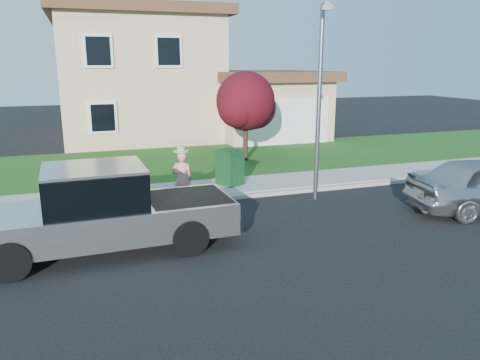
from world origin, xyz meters
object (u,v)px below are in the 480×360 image
object	(u,v)px
pickup_truck	(102,212)
woman	(182,178)
trash_bin	(230,167)
ornamental_tree	(246,104)
street_lamp	(320,93)

from	to	relation	value
pickup_truck	woman	xyz separation A→B (m)	(2.34, 2.63, -0.04)
trash_bin	ornamental_tree	bearing A→B (deg)	38.01
ornamental_tree	trash_bin	bearing A→B (deg)	-117.00
woman	street_lamp	distance (m)	4.71
ornamental_tree	trash_bin	size ratio (longest dim) A/B	3.19
pickup_truck	street_lamp	distance (m)	7.07
woman	trash_bin	size ratio (longest dim) A/B	1.57
ornamental_tree	street_lamp	size ratio (longest dim) A/B	0.65
woman	trash_bin	xyz separation A→B (m)	(1.92, 1.50, -0.12)
pickup_truck	trash_bin	xyz separation A→B (m)	(4.25, 4.13, -0.16)
woman	trash_bin	bearing A→B (deg)	-134.23
ornamental_tree	trash_bin	distance (m)	4.59
ornamental_tree	street_lamp	bearing A→B (deg)	-88.38
pickup_truck	woman	bearing A→B (deg)	46.82
street_lamp	trash_bin	bearing A→B (deg)	152.28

